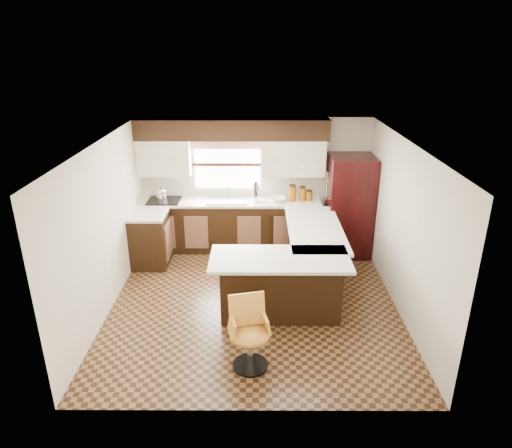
{
  "coord_description": "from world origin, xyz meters",
  "views": [
    {
      "loc": [
        0.06,
        -5.96,
        3.66
      ],
      "look_at": [
        0.03,
        0.45,
        1.07
      ],
      "focal_mm": 32.0,
      "sensor_mm": 36.0,
      "label": 1
    }
  ],
  "objects_px": {
    "peninsula_long": "(310,256)",
    "peninsula_return": "(280,286)",
    "bar_chair": "(250,335)",
    "refrigerator": "(349,206)"
  },
  "relations": [
    {
      "from": "peninsula_long",
      "to": "peninsula_return",
      "type": "distance_m",
      "value": 1.11
    },
    {
      "from": "peninsula_long",
      "to": "refrigerator",
      "type": "bearing_deg",
      "value": 54.42
    },
    {
      "from": "peninsula_long",
      "to": "peninsula_return",
      "type": "bearing_deg",
      "value": -118.3
    },
    {
      "from": "peninsula_return",
      "to": "bar_chair",
      "type": "relative_size",
      "value": 1.86
    },
    {
      "from": "bar_chair",
      "to": "peninsula_long",
      "type": "bearing_deg",
      "value": 53.2
    },
    {
      "from": "peninsula_long",
      "to": "refrigerator",
      "type": "xyz_separation_m",
      "value": [
        0.79,
        1.11,
        0.46
      ]
    },
    {
      "from": "peninsula_long",
      "to": "bar_chair",
      "type": "distance_m",
      "value": 2.31
    },
    {
      "from": "peninsula_long",
      "to": "bar_chair",
      "type": "xyz_separation_m",
      "value": [
        -0.93,
        -2.11,
        -0.01
      ]
    },
    {
      "from": "refrigerator",
      "to": "bar_chair",
      "type": "distance_m",
      "value": 3.68
    },
    {
      "from": "peninsula_return",
      "to": "peninsula_long",
      "type": "bearing_deg",
      "value": 61.7
    }
  ]
}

